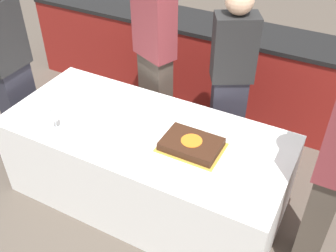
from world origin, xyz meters
TOP-DOWN VIEW (x-y plane):
  - ground_plane at (0.00, 0.00)m, footprint 14.00×14.00m
  - back_counter at (0.00, 1.55)m, footprint 4.40×0.58m
  - dining_table at (0.00, 0.00)m, footprint 2.14×0.95m
  - cake at (0.39, -0.03)m, footprint 0.43×0.32m
  - plate_stack at (-0.26, -0.09)m, footprint 0.21×0.21m
  - wine_glass at (-0.57, -0.29)m, footprint 0.06×0.06m
  - side_plate_near_cake at (0.38, 0.28)m, footprint 0.20×0.20m
  - side_plate_right_edge at (0.71, -0.03)m, footprint 0.20×0.20m
  - utensil_pile at (0.18, -0.38)m, footprint 0.13×0.10m
  - person_cutting_cake at (0.39, 0.69)m, footprint 0.38×0.33m
  - person_seated_left at (-1.29, 0.00)m, footprint 0.22×0.35m
  - person_seated_right at (1.29, 0.00)m, footprint 0.21×0.36m
  - person_standing_back at (-0.30, 0.69)m, footprint 0.41×0.33m

SIDE VIEW (x-z plane):
  - ground_plane at x=0.00m, z-range 0.00..0.00m
  - dining_table at x=0.00m, z-range 0.00..0.72m
  - back_counter at x=0.00m, z-range 0.00..0.92m
  - side_plate_near_cake at x=0.38m, z-range 0.72..0.73m
  - side_plate_right_edge at x=0.71m, z-range 0.72..0.73m
  - utensil_pile at x=0.18m, z-range 0.72..0.74m
  - cake at x=0.39m, z-range 0.72..0.78m
  - plate_stack at x=-0.26m, z-range 0.72..0.80m
  - wine_glass at x=-0.57m, z-range 0.75..0.94m
  - person_cutting_cake at x=0.39m, z-range 0.04..1.66m
  - person_seated_right at x=1.29m, z-range 0.04..1.72m
  - person_seated_left at x=-1.29m, z-range 0.05..1.73m
  - person_standing_back at x=-0.30m, z-range 0.05..1.78m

